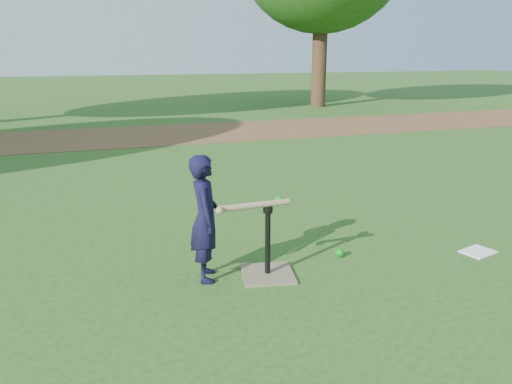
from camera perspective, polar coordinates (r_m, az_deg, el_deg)
name	(u,v)px	position (r m, az deg, el deg)	size (l,w,h in m)	color
ground	(244,263)	(4.50, -1.43, -8.08)	(80.00, 80.00, 0.00)	#285116
dirt_strip	(144,135)	(11.64, -12.66, 6.34)	(24.00, 3.00, 0.01)	brown
child	(205,218)	(4.05, -5.82, -3.01)	(0.38, 0.25, 1.05)	black
wiffle_ball_ground	(340,253)	(4.67, 9.57, -6.86)	(0.08, 0.08, 0.08)	#0D8F17
clipboard	(478,252)	(5.16, 24.04, -6.25)	(0.30, 0.23, 0.01)	white
batting_tee	(268,263)	(4.22, 1.33, -8.12)	(0.51, 0.51, 0.61)	#7D6E4F
swing_action	(256,205)	(4.00, 0.04, -1.45)	(0.63, 0.18, 0.08)	tan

